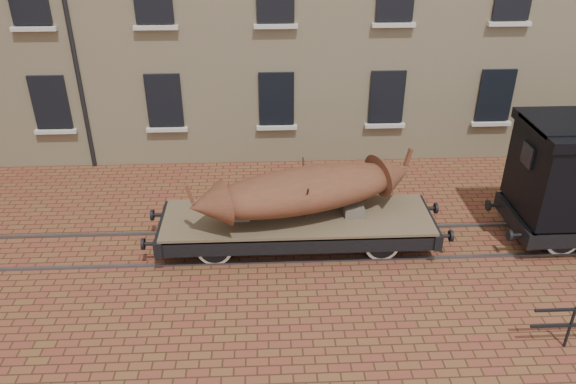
{
  "coord_description": "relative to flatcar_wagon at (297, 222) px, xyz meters",
  "views": [
    {
      "loc": [
        -2.93,
        -11.88,
        8.15
      ],
      "look_at": [
        -2.35,
        0.5,
        1.3
      ],
      "focal_mm": 35.0,
      "sensor_mm": 36.0,
      "label": 1
    }
  ],
  "objects": [
    {
      "name": "flatcar_wagon",
      "position": [
        0.0,
        0.0,
        0.0
      ],
      "size": [
        7.49,
        2.03,
        1.13
      ],
      "color": "brown",
      "rests_on": "ground"
    },
    {
      "name": "iron_boat",
      "position": [
        0.19,
        0.0,
        0.93
      ],
      "size": [
        5.71,
        2.99,
        1.42
      ],
      "color": "brown",
      "rests_on": "flatcar_wagon"
    },
    {
      "name": "rail_track",
      "position": [
        2.14,
        0.0,
        -0.68
      ],
      "size": [
        30.0,
        1.52,
        0.06
      ],
      "color": "#59595E",
      "rests_on": "ground"
    },
    {
      "name": "ground",
      "position": [
        2.14,
        0.0,
        -0.71
      ],
      "size": [
        90.0,
        90.0,
        0.0
      ],
      "primitive_type": "plane",
      "color": "brown"
    }
  ]
}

